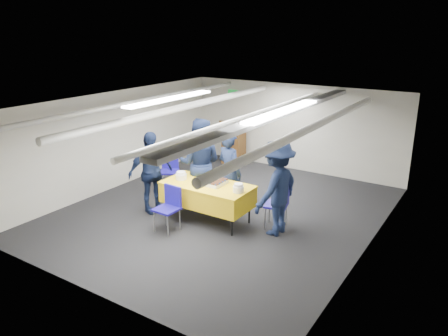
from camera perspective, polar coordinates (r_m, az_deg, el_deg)
The scene contains 14 objects.
ground at distance 9.24m, azimuth -0.21°, elevation -5.71°, with size 7.00×7.00×0.00m, color black.
room_shell at distance 8.96m, azimuth 1.71°, elevation 5.73°, with size 6.00×7.00×2.30m.
serving_table at distance 8.65m, azimuth -2.20°, elevation -3.41°, with size 1.80×0.89×0.77m.
sheet_cake at distance 8.58m, azimuth -1.69°, elevation -1.74°, with size 0.56×0.44×0.10m.
plate_stack_left at distance 8.85m, azimuth -5.62°, elevation -1.02°, with size 0.23×0.23×0.16m.
plate_stack_right at distance 8.13m, azimuth 1.90°, elevation -2.67°, with size 0.20×0.20×0.17m.
podium at distance 12.29m, azimuth 1.27°, elevation 3.37°, with size 0.62×0.53×1.25m.
chair_near at distance 8.31m, azimuth -7.13°, elevation -4.66°, with size 0.44×0.44×0.87m.
chair_right at distance 8.42m, azimuth 7.42°, elevation -4.36°, with size 0.50×0.50×0.87m.
chair_left at distance 10.44m, azimuth -7.10°, elevation 0.10°, with size 0.58×0.58×0.87m.
sailor_a at distance 8.95m, azimuth 0.72°, elevation -0.60°, with size 0.63×0.41×1.72m, color black.
sailor_b at distance 9.23m, azimuth -3.20°, elevation 0.63°, with size 0.94×0.73×1.93m, color black.
sailor_c at distance 9.11m, azimuth -9.54°, elevation -0.55°, with size 1.00×0.42×1.71m, color black.
sailor_d at distance 8.05m, azimuth 6.87°, elevation -2.61°, with size 1.16×0.67×1.80m, color black.
Camera 1 is at (4.61, -7.09, 3.71)m, focal length 35.00 mm.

